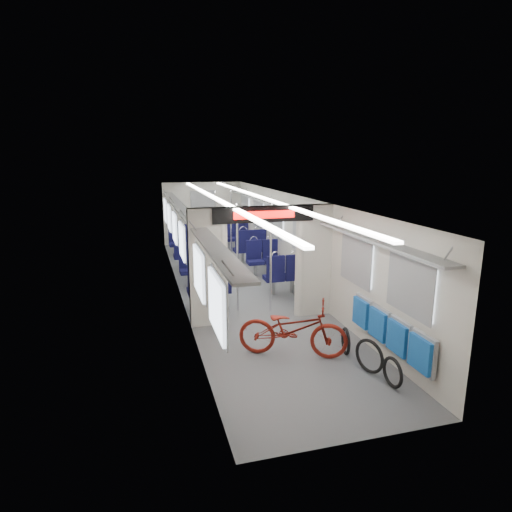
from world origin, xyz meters
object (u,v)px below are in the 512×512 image
at_px(seat_bay_near_right, 273,264).
at_px(stanchion_far_right, 231,230).
at_px(flip_bench, 389,331).
at_px(bike_hoop_a, 392,374).
at_px(stanchion_near_left, 237,258).
at_px(stanchion_far_left, 216,232).
at_px(bike_hoop_b, 369,358).
at_px(stanchion_near_right, 271,259).
at_px(bicycle, 293,329).
at_px(seat_bay_near_left, 203,273).
at_px(bike_hoop_c, 346,343).
at_px(seat_bay_far_left, 187,244).
at_px(seat_bay_far_right, 242,239).

bearing_deg(seat_bay_near_right, stanchion_far_right, 111.86).
distance_m(flip_bench, bike_hoop_a, 0.78).
height_order(stanchion_near_left, stanchion_far_left, same).
distance_m(bike_hoop_b, stanchion_far_right, 6.70).
distance_m(flip_bench, stanchion_near_left, 3.52).
bearing_deg(stanchion_near_right, seat_bay_near_right, 71.22).
relative_size(bicycle, seat_bay_near_left, 0.85).
distance_m(bike_hoop_a, stanchion_far_right, 7.18).
relative_size(bike_hoop_a, stanchion_near_left, 0.20).
bearing_deg(bike_hoop_a, bike_hoop_c, 98.07).
relative_size(flip_bench, seat_bay_near_right, 1.05).
relative_size(bike_hoop_c, stanchion_near_left, 0.20).
relative_size(bike_hoop_a, seat_bay_near_right, 0.22).
bearing_deg(seat_bay_far_left, bicycle, -82.13).
height_order(bicycle, flip_bench, bicycle).
height_order(bike_hoop_a, seat_bay_far_right, seat_bay_far_right).
bearing_deg(bike_hoop_b, seat_bay_near_left, 113.53).
distance_m(seat_bay_near_left, stanchion_near_left, 1.44).
bearing_deg(stanchion_far_left, bike_hoop_a, -79.24).
xyz_separation_m(bike_hoop_a, seat_bay_near_right, (-0.12, 5.31, 0.34)).
bearing_deg(seat_bay_near_right, bicycle, -102.86).
distance_m(seat_bay_near_left, stanchion_near_right, 1.94).
xyz_separation_m(seat_bay_near_right, stanchion_near_right, (-0.64, -1.87, 0.61)).
distance_m(bike_hoop_b, bike_hoop_c, 0.67).
distance_m(seat_bay_near_left, seat_bay_near_right, 1.94).
relative_size(seat_bay_near_right, stanchion_near_left, 0.89).
relative_size(bicycle, stanchion_far_right, 0.78).
height_order(bicycle, seat_bay_near_right, seat_bay_near_right).
bearing_deg(seat_bay_far_right, seat_bay_far_left, -168.58).
relative_size(bike_hoop_c, seat_bay_near_right, 0.23).
height_order(stanchion_far_left, stanchion_far_right, same).
bearing_deg(bike_hoop_a, seat_bay_far_right, 90.82).
relative_size(bike_hoop_b, seat_bay_near_right, 0.26).
bearing_deg(seat_bay_far_right, stanchion_near_right, -96.98).
distance_m(flip_bench, stanchion_far_right, 6.57).
distance_m(flip_bench, seat_bay_far_left, 7.98).
height_order(seat_bay_far_right, stanchion_near_right, stanchion_near_right).
bearing_deg(bike_hoop_b, bike_hoop_c, 94.89).
xyz_separation_m(bicycle, bike_hoop_b, (0.93, -0.85, -0.23)).
xyz_separation_m(bicycle, seat_bay_near_left, (-0.96, 3.49, 0.08)).
xyz_separation_m(seat_bay_near_right, seat_bay_far_right, (-0.00, 3.32, 0.04)).
relative_size(seat_bay_far_left, stanchion_near_right, 0.97).
bearing_deg(bike_hoop_a, bike_hoop_b, 102.47).
height_order(bike_hoop_c, seat_bay_near_left, seat_bay_near_left).
bearing_deg(bicycle, seat_bay_far_left, 32.45).
relative_size(bicycle, bike_hoop_b, 3.31).
distance_m(bike_hoop_b, seat_bay_near_left, 4.74).
bearing_deg(stanchion_near_left, seat_bay_far_left, 96.98).
xyz_separation_m(bicycle, seat_bay_far_right, (0.91, 7.31, 0.10)).
xyz_separation_m(flip_bench, stanchion_near_right, (-1.05, 2.83, 0.57)).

